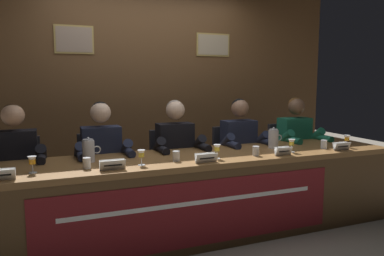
{
  "coord_description": "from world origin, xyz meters",
  "views": [
    {
      "loc": [
        -1.22,
        -3.04,
        1.41
      ],
      "look_at": [
        0.0,
        0.0,
        0.99
      ],
      "focal_mm": 34.62,
      "sensor_mm": 36.0,
      "label": 1
    }
  ],
  "objects_px": {
    "panelist_far_left": "(15,164)",
    "nameplate_right": "(283,151)",
    "nameplate_center": "(206,158)",
    "water_cup_right": "(256,151)",
    "chair_center": "(171,174)",
    "juice_glass_far_left": "(32,161)",
    "juice_glass_center": "(217,149)",
    "panelist_far_right": "(298,142)",
    "water_pitcher_left_side": "(89,151)",
    "water_cup_left": "(87,164)",
    "chair_left": "(101,181)",
    "panelist_left": "(103,157)",
    "panelist_center": "(178,151)",
    "panelist_right": "(242,147)",
    "water_cup_center": "(176,157)",
    "juice_glass_far_right": "(347,139)",
    "nameplate_far_right": "(341,146)",
    "juice_glass_right": "(292,143)",
    "conference_table": "(197,183)",
    "nameplate_left": "(113,165)",
    "juice_glass_left": "(141,155)",
    "water_cup_far_right": "(324,145)",
    "chair_right": "(233,168)",
    "chair_far_right": "(287,162)",
    "chair_far_left": "(19,189)",
    "water_pitcher_right_side": "(273,139)",
    "nameplate_far_left": "(2,175)"
  },
  "relations": [
    {
      "from": "conference_table",
      "to": "water_pitcher_left_side",
      "type": "distance_m",
      "value": 0.96
    },
    {
      "from": "nameplate_far_right",
      "to": "water_cup_far_right",
      "type": "distance_m",
      "value": 0.17
    },
    {
      "from": "chair_center",
      "to": "juice_glass_center",
      "type": "height_order",
      "value": "chair_center"
    },
    {
      "from": "nameplate_far_left",
      "to": "juice_glass_right",
      "type": "height_order",
      "value": "juice_glass_right"
    },
    {
      "from": "juice_glass_far_left",
      "to": "juice_glass_left",
      "type": "distance_m",
      "value": 0.8
    },
    {
      "from": "chair_right",
      "to": "water_cup_right",
      "type": "relative_size",
      "value": 10.47
    },
    {
      "from": "panelist_center",
      "to": "chair_right",
      "type": "relative_size",
      "value": 1.37
    },
    {
      "from": "water_pitcher_left_side",
      "to": "nameplate_left",
      "type": "bearing_deg",
      "value": -69.21
    },
    {
      "from": "chair_left",
      "to": "juice_glass_far_right",
      "type": "xyz_separation_m",
      "value": [
        2.35,
        -0.78,
        0.39
      ]
    },
    {
      "from": "juice_glass_left",
      "to": "nameplate_center",
      "type": "bearing_deg",
      "value": -11.5
    },
    {
      "from": "nameplate_center",
      "to": "juice_glass_center",
      "type": "height_order",
      "value": "juice_glass_center"
    },
    {
      "from": "juice_glass_center",
      "to": "water_cup_center",
      "type": "bearing_deg",
      "value": 173.08
    },
    {
      "from": "chair_far_right",
      "to": "chair_far_left",
      "type": "bearing_deg",
      "value": 180.0
    },
    {
      "from": "panelist_far_left",
      "to": "panelist_center",
      "type": "relative_size",
      "value": 1.0
    },
    {
      "from": "nameplate_far_left",
      "to": "nameplate_far_right",
      "type": "distance_m",
      "value": 2.95
    },
    {
      "from": "water_cup_center",
      "to": "nameplate_far_right",
      "type": "xyz_separation_m",
      "value": [
        1.65,
        -0.14,
        0.0
      ]
    },
    {
      "from": "panelist_center",
      "to": "nameplate_far_right",
      "type": "relative_size",
      "value": 6.84
    },
    {
      "from": "water_cup_left",
      "to": "chair_right",
      "type": "xyz_separation_m",
      "value": [
        1.67,
        0.75,
        -0.35
      ]
    },
    {
      "from": "chair_left",
      "to": "nameplate_left",
      "type": "distance_m",
      "value": 0.94
    },
    {
      "from": "chair_left",
      "to": "panelist_left",
      "type": "bearing_deg",
      "value": -90.0
    },
    {
      "from": "chair_center",
      "to": "juice_glass_far_left",
      "type": "bearing_deg",
      "value": -150.54
    },
    {
      "from": "juice_glass_center",
      "to": "water_cup_center",
      "type": "xyz_separation_m",
      "value": [
        -0.36,
        0.04,
        -0.05
      ]
    },
    {
      "from": "chair_far_left",
      "to": "juice_glass_left",
      "type": "distance_m",
      "value": 1.3
    },
    {
      "from": "juice_glass_far_left",
      "to": "juice_glass_center",
      "type": "bearing_deg",
      "value": -2.0
    },
    {
      "from": "chair_center",
      "to": "nameplate_center",
      "type": "distance_m",
      "value": 0.97
    },
    {
      "from": "chair_left",
      "to": "water_pitcher_right_side",
      "type": "relative_size",
      "value": 4.24
    },
    {
      "from": "juice_glass_far_left",
      "to": "water_pitcher_left_side",
      "type": "bearing_deg",
      "value": 28.13
    },
    {
      "from": "juice_glass_right",
      "to": "water_pitcher_left_side",
      "type": "relative_size",
      "value": 0.59
    },
    {
      "from": "water_pitcher_left_side",
      "to": "water_cup_left",
      "type": "bearing_deg",
      "value": -100.04
    },
    {
      "from": "panelist_right",
      "to": "water_pitcher_left_side",
      "type": "bearing_deg",
      "value": -168.93
    },
    {
      "from": "nameplate_center",
      "to": "juice_glass_right",
      "type": "bearing_deg",
      "value": 6.67
    },
    {
      "from": "panelist_right",
      "to": "chair_left",
      "type": "bearing_deg",
      "value": 172.31
    },
    {
      "from": "panelist_far_left",
      "to": "nameplate_right",
      "type": "height_order",
      "value": "panelist_far_left"
    },
    {
      "from": "chair_center",
      "to": "water_cup_center",
      "type": "distance_m",
      "value": 0.85
    },
    {
      "from": "nameplate_center",
      "to": "chair_right",
      "type": "relative_size",
      "value": 0.21
    },
    {
      "from": "juice_glass_far_left",
      "to": "panelist_far_right",
      "type": "xyz_separation_m",
      "value": [
        2.79,
        0.55,
        -0.12
      ]
    },
    {
      "from": "panelist_center",
      "to": "juice_glass_center",
      "type": "xyz_separation_m",
      "value": [
        0.15,
        -0.6,
        0.12
      ]
    },
    {
      "from": "nameplate_left",
      "to": "juice_glass_center",
      "type": "xyz_separation_m",
      "value": [
        0.91,
        0.08,
        0.05
      ]
    },
    {
      "from": "water_cup_left",
      "to": "chair_far_right",
      "type": "distance_m",
      "value": 2.55
    },
    {
      "from": "panelist_center",
      "to": "water_cup_center",
      "type": "height_order",
      "value": "panelist_center"
    },
    {
      "from": "panelist_right",
      "to": "panelist_far_left",
      "type": "bearing_deg",
      "value": 180.0
    },
    {
      "from": "water_cup_center",
      "to": "juice_glass_far_right",
      "type": "xyz_separation_m",
      "value": [
        1.82,
        -0.03,
        0.05
      ]
    },
    {
      "from": "conference_table",
      "to": "panelist_right",
      "type": "relative_size",
      "value": 3.27
    },
    {
      "from": "nameplate_center",
      "to": "water_cup_right",
      "type": "bearing_deg",
      "value": 10.35
    },
    {
      "from": "nameplate_center",
      "to": "panelist_far_right",
      "type": "xyz_separation_m",
      "value": [
        1.48,
        0.7,
        -0.07
      ]
    },
    {
      "from": "juice_glass_left",
      "to": "nameplate_far_right",
      "type": "xyz_separation_m",
      "value": [
        1.96,
        -0.1,
        -0.05
      ]
    },
    {
      "from": "juice_glass_far_right",
      "to": "water_pitcher_right_side",
      "type": "distance_m",
      "value": 0.75
    },
    {
      "from": "water_pitcher_left_side",
      "to": "nameplate_far_right",
      "type": "bearing_deg",
      "value": -9.12
    },
    {
      "from": "nameplate_left",
      "to": "nameplate_far_right",
      "type": "relative_size",
      "value": 1.08
    },
    {
      "from": "conference_table",
      "to": "panelist_far_right",
      "type": "distance_m",
      "value": 1.57
    }
  ]
}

